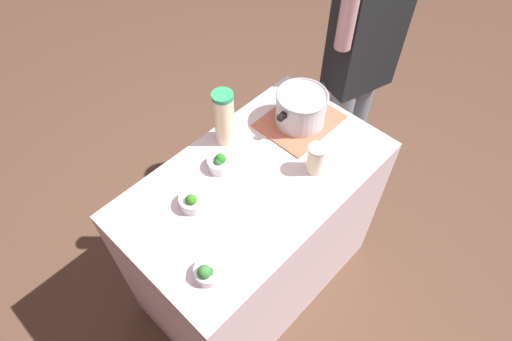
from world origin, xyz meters
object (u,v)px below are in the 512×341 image
Objects in this scene: broccoli_bowl_front at (193,201)px; broccoli_bowl_center at (220,162)px; lemonade_pitcher at (224,118)px; person_cook at (359,67)px; broccoli_bowl_back at (208,272)px; cooking_pot at (301,107)px; mason_jar at (316,159)px.

broccoli_bowl_center is at bearing 17.20° from broccoli_bowl_front.
person_cook is at bearing -7.83° from lemonade_pitcher.
lemonade_pitcher reaches higher than broccoli_bowl_back.
lemonade_pitcher reaches higher than cooking_pot.
broccoli_bowl_front is at bearing 58.29° from broccoli_bowl_back.
lemonade_pitcher reaches higher than broccoli_bowl_center.
person_cook is at bearing 12.79° from broccoli_bowl_back.
broccoli_bowl_front is (-0.33, -0.16, -0.10)m from lemonade_pitcher.
person_cook reaches higher than mason_jar.
lemonade_pitcher is at bearing 40.74° from broccoli_bowl_back.
broccoli_bowl_front is at bearing 153.95° from mason_jar.
cooking_pot is 2.79× the size of broccoli_bowl_center.
cooking_pot is 0.36m from lemonade_pitcher.
broccoli_bowl_front reaches higher than broccoli_bowl_center.
broccoli_bowl_front is (-0.64, 0.00, -0.06)m from cooking_pot.
mason_jar is at bearing 2.90° from broccoli_bowl_back.
broccoli_bowl_back is at bearing -121.71° from broccoli_bowl_front.
person_cook is (1.36, 0.31, -0.06)m from broccoli_bowl_back.
broccoli_bowl_back is at bearing -139.26° from lemonade_pitcher.
lemonade_pitcher is 0.89m from person_cook.
broccoli_bowl_center is at bearing 171.10° from cooking_pot.
broccoli_bowl_center is 0.49m from broccoli_bowl_back.
broccoli_bowl_center is 1.03× the size of broccoli_bowl_back.
broccoli_bowl_front is 0.07× the size of person_cook.
person_cook is (0.99, -0.02, -0.07)m from broccoli_bowl_center.
cooking_pot reaches higher than broccoli_bowl_front.
cooking_pot is at bearing 52.81° from mason_jar.
cooking_pot is 1.14× the size of lemonade_pitcher.
mason_jar is 0.08× the size of person_cook.
lemonade_pitcher is 2.37× the size of broccoli_bowl_front.
lemonade_pitcher is 1.93× the size of mason_jar.
cooking_pot is at bearing 17.77° from broccoli_bowl_back.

